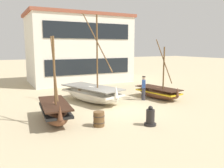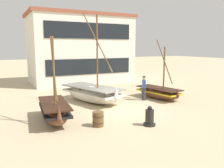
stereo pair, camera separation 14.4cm
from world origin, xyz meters
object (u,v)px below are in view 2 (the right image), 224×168
Objects in this scene: harbor_building_main at (80,49)px; fishing_boat_far_right at (54,111)px; fishing_boat_near_left at (159,92)px; wooden_barrel at (98,119)px; fishing_boat_centre_large at (92,93)px; capstan_winch at (150,118)px; fisherman_by_hull at (144,88)px.

fishing_boat_far_right is at bearing -114.87° from harbor_building_main.
fishing_boat_near_left is 6.01× the size of wooden_barrel.
harbor_building_main is at bearing 75.27° from fishing_boat_centre_large.
wooden_barrel is (-6.22, -3.39, -0.10)m from fishing_boat_near_left.
fishing_boat_near_left is 0.71× the size of fishing_boat_centre_large.
fishing_boat_near_left is at bearing 28.61° from wooden_barrel.
capstan_winch is at bearing -96.80° from harbor_building_main.
fishing_boat_near_left is at bearing -2.62° from fisherman_by_hull.
wooden_barrel is (-4.96, -3.45, -0.48)m from fisherman_by_hull.
capstan_winch is 2.43m from wooden_barrel.
fishing_boat_far_right is 2.49× the size of fisherman_by_hull.
fisherman_by_hull reaches higher than wooden_barrel.
fishing_boat_centre_large is 5.62m from capstan_winch.
fishing_boat_centre_large is 4.34m from fishing_boat_far_right.
fishing_boat_centre_large is 3.49× the size of fisherman_by_hull.
fisherman_by_hull is (3.41, -1.12, 0.24)m from fishing_boat_centre_large.
harbor_building_main reaches higher than fishing_boat_near_left.
fisherman_by_hull is at bearing 177.38° from fishing_boat_near_left.
fishing_boat_centre_large is at bearing 42.30° from fishing_boat_far_right.
capstan_winch is 15.25m from harbor_building_main.
capstan_winch is at bearing -83.22° from fishing_boat_centre_large.
fishing_boat_centre_large is at bearing -104.73° from harbor_building_main.
fishing_boat_centre_large is (-4.67, 1.18, 0.15)m from fishing_boat_near_left.
fishing_boat_near_left is at bearing -77.86° from harbor_building_main.
fishing_boat_near_left is at bearing 47.68° from capstan_winch.
harbor_building_main is (2.43, 9.25, 2.89)m from fishing_boat_centre_large.
harbor_building_main is at bearing 102.14° from fishing_boat_near_left.
fishing_boat_far_right is 4.70m from capstan_winch.
fishing_boat_centre_large is at bearing 96.78° from capstan_winch.
fishing_boat_centre_large is at bearing 165.85° from fishing_boat_near_left.
fisherman_by_hull is 10.75m from harbor_building_main.
harbor_building_main is (5.64, 12.17, 2.94)m from fishing_boat_far_right.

